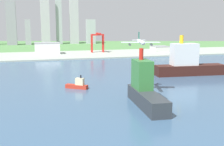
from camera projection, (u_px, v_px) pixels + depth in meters
name	position (u px, v px, depth m)	size (l,w,h in m)	color
ground_plane	(81.00, 72.00, 349.94)	(2400.00, 2400.00, 0.00)	#4F8145
water_bay	(90.00, 81.00, 293.13)	(840.00, 360.00, 0.15)	#385675
industrial_pier	(64.00, 55.00, 529.57)	(840.00, 140.00, 2.50)	#9CA799
airplane_landing	(141.00, 42.00, 228.52)	(32.72, 36.06, 10.94)	silver
container_barge	(145.00, 89.00, 203.69)	(17.99, 59.57, 40.95)	#2D3338
cargo_ship	(188.00, 64.00, 324.60)	(84.27, 25.69, 46.55)	#381914
tugboat_small	(78.00, 85.00, 256.77)	(20.34, 16.33, 12.94)	#B22D1E
port_crane_red	(98.00, 38.00, 564.12)	(25.97, 36.33, 39.87)	red
warehouse_main	(47.00, 48.00, 536.94)	(47.11, 33.57, 21.83)	white
warehouse_annex	(160.00, 49.00, 584.87)	(33.46, 33.08, 11.77)	silver
distant_skyline	(48.00, 23.00, 827.11)	(306.05, 59.53, 154.96)	#9EA4AA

